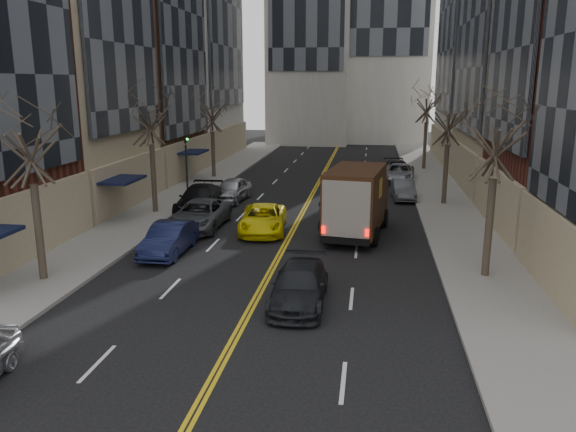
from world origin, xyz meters
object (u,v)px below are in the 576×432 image
(observer_sedan, at_px, (299,286))
(taxi, at_px, (263,219))
(pedestrian, at_px, (322,219))
(ups_truck, at_px, (357,201))

(observer_sedan, relative_size, taxi, 0.94)
(taxi, relative_size, pedestrian, 2.77)
(taxi, distance_m, pedestrian, 3.23)
(pedestrian, bearing_deg, observer_sedan, -158.57)
(taxi, height_order, pedestrian, pedestrian)
(ups_truck, bearing_deg, observer_sedan, -92.46)
(ups_truck, height_order, taxi, ups_truck)
(taxi, bearing_deg, observer_sedan, -78.13)
(taxi, bearing_deg, pedestrian, -12.96)
(pedestrian, bearing_deg, taxi, 105.11)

